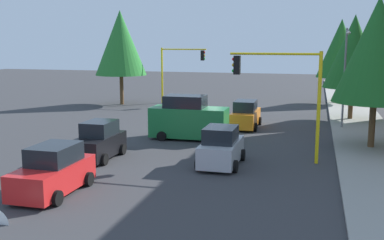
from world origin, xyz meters
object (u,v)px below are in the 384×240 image
object	(u,v)px
street_lamp_curbside	(345,68)
car_black	(99,142)
tree_roadside_mid	(354,51)
tree_roadside_near	(377,50)
traffic_signal_far_right	(180,64)
tree_roadside_far	(341,48)
tree_opposite_side	(120,43)
car_red	(53,172)
car_orange	(246,115)
car_silver	(221,148)
traffic_signal_near_left	(283,84)
delivery_van_green	(188,119)

from	to	relation	value
street_lamp_curbside	car_black	bearing A→B (deg)	-47.92
tree_roadside_mid	tree_roadside_near	bearing A→B (deg)	2.86
traffic_signal_far_right	tree_roadside_far	size ratio (longest dim) A/B	0.67
tree_opposite_side	tree_roadside_mid	distance (m)	21.39
tree_opposite_side	tree_roadside_mid	size ratio (longest dim) A/B	1.11
street_lamp_curbside	tree_opposite_side	world-z (taller)	tree_opposite_side
tree_roadside_mid	car_red	xyz separation A→B (m)	(21.58, -12.83, -4.44)
street_lamp_curbside	tree_roadside_near	bearing A→B (deg)	13.05
car_black	car_red	world-z (taller)	same
car_orange	tree_opposite_side	bearing A→B (deg)	-124.15
car_orange	car_black	xyz separation A→B (m)	(10.75, -6.15, -0.00)
traffic_signal_far_right	tree_opposite_side	bearing A→B (deg)	-69.44
car_orange	car_silver	distance (m)	10.45
traffic_signal_near_left	car_black	world-z (taller)	traffic_signal_near_left
tree_opposite_side	tree_roadside_far	bearing A→B (deg)	106.31
traffic_signal_near_left	tree_roadside_mid	size ratio (longest dim) A/B	0.69
tree_roadside_mid	tree_roadside_far	bearing A→B (deg)	-177.14
car_silver	car_orange	bearing A→B (deg)	-178.11
car_red	street_lamp_curbside	bearing A→B (deg)	145.02
street_lamp_curbside	car_orange	xyz separation A→B (m)	(0.80, -6.64, -3.45)
tree_roadside_mid	car_orange	bearing A→B (deg)	-55.09
street_lamp_curbside	tree_roadside_far	distance (m)	14.43
car_silver	traffic_signal_far_right	bearing A→B (deg)	-158.40
tree_roadside_far	car_silver	world-z (taller)	tree_roadside_far
tree_opposite_side	car_silver	xyz separation A→B (m)	(19.64, 13.90, -5.06)
tree_opposite_side	car_silver	distance (m)	24.59
tree_roadside_near	car_black	xyz separation A→B (m)	(5.94, -14.10, -4.75)
tree_roadside_near	tree_opposite_side	xyz separation A→B (m)	(-14.00, -21.50, 0.31)
car_black	car_red	distance (m)	5.69
tree_opposite_side	car_black	bearing A→B (deg)	20.37
traffic_signal_near_left	traffic_signal_far_right	size ratio (longest dim) A/B	1.03
traffic_signal_far_right	delivery_van_green	world-z (taller)	traffic_signal_far_right
tree_roadside_near	car_black	distance (m)	16.02
street_lamp_curbside	tree_roadside_near	xyz separation A→B (m)	(5.61, 1.30, 1.30)
traffic_signal_far_right	car_orange	world-z (taller)	traffic_signal_far_right
tree_opposite_side	street_lamp_curbside	bearing A→B (deg)	67.45
tree_opposite_side	car_red	distance (m)	27.33
tree_roadside_far	delivery_van_green	world-z (taller)	tree_roadside_far
traffic_signal_far_right	street_lamp_curbside	distance (m)	18.14
car_red	car_silver	world-z (taller)	same
tree_opposite_side	delivery_van_green	xyz separation A→B (m)	(14.00, 10.65, -4.67)
street_lamp_curbside	car_red	bearing A→B (deg)	-34.98
tree_opposite_side	delivery_van_green	world-z (taller)	tree_opposite_side
street_lamp_curbside	tree_opposite_side	bearing A→B (deg)	-112.55
traffic_signal_near_left	tree_roadside_mid	bearing A→B (deg)	162.90
tree_roadside_far	car_orange	xyz separation A→B (m)	(15.19, -6.94, -4.53)
traffic_signal_near_left	car_silver	distance (m)	4.48
traffic_signal_near_left	street_lamp_curbside	distance (m)	10.24
street_lamp_curbside	delivery_van_green	distance (m)	11.49
traffic_signal_far_right	car_silver	bearing A→B (deg)	21.60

